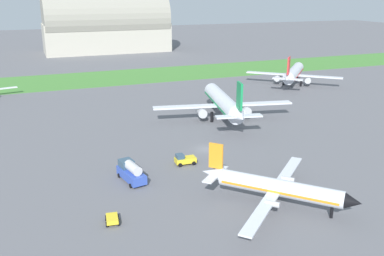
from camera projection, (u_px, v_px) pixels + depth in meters
The scene contains 9 objects.
ground_plane at pixel (206, 149), 81.76m from camera, with size 600.00×600.00×0.00m, color slate.
grass_taxiway_strip at pixel (119, 77), 150.20m from camera, with size 360.00×28.00×0.08m, color #478438.
airplane_parked_jet_far at pixel (293, 73), 136.30m from camera, with size 23.95×24.69×10.74m.
airplane_foreground_turboprop at pixel (276, 187), 59.22m from camera, with size 20.51×19.15×7.92m.
airplane_midfield_jet at pixel (223, 103), 98.97m from camera, with size 32.67×32.23×11.64m.
pushback_tug_near_gate at pixel (184, 159), 74.27m from camera, with size 3.67×2.17×1.95m.
baggage_cart_midfield at pixel (112, 219), 55.48m from camera, with size 2.05×2.59×0.90m.
fuel_truck_by_runway at pixel (131, 171), 67.63m from camera, with size 3.58×6.83×3.29m.
hangar_distant at pixel (106, 24), 210.26m from camera, with size 60.24×26.23×29.56m.
Camera 1 is at (-30.52, -70.32, 28.85)m, focal length 39.83 mm.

